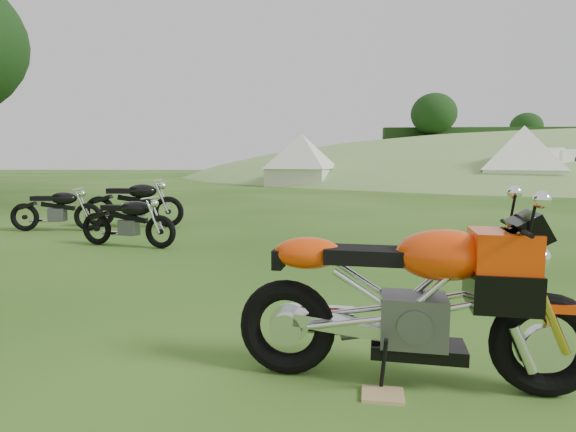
# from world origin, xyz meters

# --- Properties ---
(ground) EXTENTS (120.00, 120.00, 0.00)m
(ground) POSITION_xyz_m (0.00, 0.00, 0.00)
(ground) COLOR #1D410D
(ground) RESTS_ON ground
(sport_motorcycle) EXTENTS (2.20, 0.82, 1.29)m
(sport_motorcycle) POSITION_xyz_m (0.57, -1.82, 0.64)
(sport_motorcycle) COLOR #E63D08
(sport_motorcycle) RESTS_ON ground
(plywood_board) EXTENTS (0.28, 0.23, 0.02)m
(plywood_board) POSITION_xyz_m (0.38, -2.01, 0.01)
(plywood_board) COLOR tan
(plywood_board) RESTS_ON ground
(vintage_moto_b) EXTENTS (1.79, 0.58, 0.93)m
(vintage_moto_b) POSITION_xyz_m (-5.29, 4.51, 0.46)
(vintage_moto_b) COLOR black
(vintage_moto_b) RESTS_ON ground
(vintage_moto_c) EXTENTS (1.75, 0.77, 0.90)m
(vintage_moto_c) POSITION_xyz_m (-3.16, 2.88, 0.45)
(vintage_moto_c) COLOR black
(vintage_moto_c) RESTS_ON ground
(vintage_moto_d) EXTENTS (2.08, 0.56, 1.08)m
(vintage_moto_d) POSITION_xyz_m (-3.93, 5.14, 0.54)
(vintage_moto_d) COLOR black
(vintage_moto_d) RESTS_ON ground
(tent_left) EXTENTS (3.91, 3.91, 2.74)m
(tent_left) POSITION_xyz_m (-0.87, 21.46, 1.37)
(tent_left) COLOR beige
(tent_left) RESTS_ON ground
(tent_right) EXTENTS (4.19, 4.19, 2.83)m
(tent_right) POSITION_xyz_m (9.34, 17.82, 1.41)
(tent_right) COLOR white
(tent_right) RESTS_ON ground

